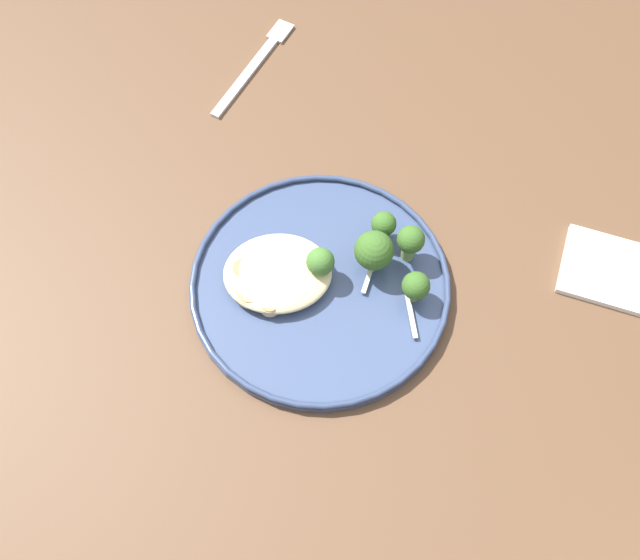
{
  "coord_description": "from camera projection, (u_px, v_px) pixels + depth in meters",
  "views": [
    {
      "loc": [
        0.02,
        -0.35,
        1.48
      ],
      "look_at": [
        0.03,
        0.02,
        0.76
      ],
      "focal_mm": 41.11,
      "sensor_mm": 36.0,
      "label": 1
    }
  ],
  "objects": [
    {
      "name": "folded_napkin",
      "position": [
        629.0,
        276.0,
        0.82
      ],
      "size": [
        0.17,
        0.14,
        0.01
      ],
      "primitive_type": "cube",
      "rotation": [
        0.0,
        0.0,
        -0.37
      ],
      "color": "white",
      "rests_on": "wooden_dining_table"
    },
    {
      "name": "seared_scallop_left_edge",
      "position": [
        312.0,
        278.0,
        0.81
      ],
      "size": [
        0.03,
        0.03,
        0.01
      ],
      "color": "beige",
      "rests_on": "dinner_plate"
    },
    {
      "name": "broccoli_floret_left_leaning",
      "position": [
        384.0,
        225.0,
        0.82
      ],
      "size": [
        0.03,
        0.03,
        0.04
      ],
      "color": "#7A994C",
      "rests_on": "dinner_plate"
    },
    {
      "name": "onion_sliver_curled_piece",
      "position": [
        369.0,
        275.0,
        0.81
      ],
      "size": [
        0.02,
        0.05,
        0.0
      ],
      "primitive_type": "cube",
      "rotation": [
        0.0,
        0.0,
        1.22
      ],
      "color": "silver",
      "rests_on": "dinner_plate"
    },
    {
      "name": "dinner_plate",
      "position": [
        320.0,
        285.0,
        0.81
      ],
      "size": [
        0.29,
        0.29,
        0.02
      ],
      "color": "#38476B",
      "rests_on": "wooden_dining_table"
    },
    {
      "name": "dinner_fork",
      "position": [
        255.0,
        64.0,
        0.97
      ],
      "size": [
        0.11,
        0.17,
        0.0
      ],
      "color": "silver",
      "rests_on": "wooden_dining_table"
    },
    {
      "name": "onion_sliver_long_sliver",
      "position": [
        411.0,
        314.0,
        0.79
      ],
      "size": [
        0.01,
        0.06,
        0.0
      ],
      "primitive_type": "cube",
      "rotation": [
        0.0,
        0.0,
        1.65
      ],
      "color": "silver",
      "rests_on": "dinner_plate"
    },
    {
      "name": "seared_scallop_rear_pale",
      "position": [
        244.0,
        272.0,
        0.81
      ],
      "size": [
        0.03,
        0.03,
        0.02
      ],
      "color": "#DBB77A",
      "rests_on": "dinner_plate"
    },
    {
      "name": "seared_scallop_tilted_round",
      "position": [
        277.0,
        274.0,
        0.81
      ],
      "size": [
        0.03,
        0.03,
        0.01
      ],
      "color": "beige",
      "rests_on": "dinner_plate"
    },
    {
      "name": "ground",
      "position": [
        306.0,
        463.0,
        1.47
      ],
      "size": [
        6.0,
        6.0,
        0.0
      ],
      "primitive_type": "plane",
      "color": "#2D2B28"
    },
    {
      "name": "broccoli_floret_tall_stalk",
      "position": [
        374.0,
        251.0,
        0.79
      ],
      "size": [
        0.04,
        0.04,
        0.06
      ],
      "color": "#7A994C",
      "rests_on": "dinner_plate"
    },
    {
      "name": "broccoli_floret_rear_charred",
      "position": [
        410.0,
        241.0,
        0.8
      ],
      "size": [
        0.03,
        0.03,
        0.05
      ],
      "color": "#7A994C",
      "rests_on": "dinner_plate"
    },
    {
      "name": "wooden_dining_table",
      "position": [
        296.0,
        334.0,
        0.88
      ],
      "size": [
        1.4,
        1.0,
        0.74
      ],
      "color": "brown",
      "rests_on": "ground"
    },
    {
      "name": "noodle_bed",
      "position": [
        278.0,
        273.0,
        0.81
      ],
      "size": [
        0.12,
        0.1,
        0.02
      ],
      "color": "beige",
      "rests_on": "dinner_plate"
    },
    {
      "name": "seared_scallop_front_small",
      "position": [
        251.0,
        292.0,
        0.8
      ],
      "size": [
        0.03,
        0.03,
        0.01
      ],
      "color": "#E5C689",
      "rests_on": "dinner_plate"
    },
    {
      "name": "seared_scallop_half_hidden",
      "position": [
        270.0,
        306.0,
        0.79
      ],
      "size": [
        0.02,
        0.02,
        0.01
      ],
      "color": "#DBB77A",
      "rests_on": "dinner_plate"
    },
    {
      "name": "broccoli_floret_small_sprig",
      "position": [
        320.0,
        263.0,
        0.79
      ],
      "size": [
        0.03,
        0.03,
        0.05
      ],
      "color": "#89A356",
      "rests_on": "dinner_plate"
    },
    {
      "name": "broccoli_floret_center_pile",
      "position": [
        416.0,
        285.0,
        0.78
      ],
      "size": [
        0.03,
        0.03,
        0.04
      ],
      "color": "#89A356",
      "rests_on": "dinner_plate"
    },
    {
      "name": "seared_scallop_center_golden",
      "position": [
        281.0,
        253.0,
        0.82
      ],
      "size": [
        0.02,
        0.02,
        0.01
      ],
      "color": "#DBB77A",
      "rests_on": "dinner_plate"
    }
  ]
}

